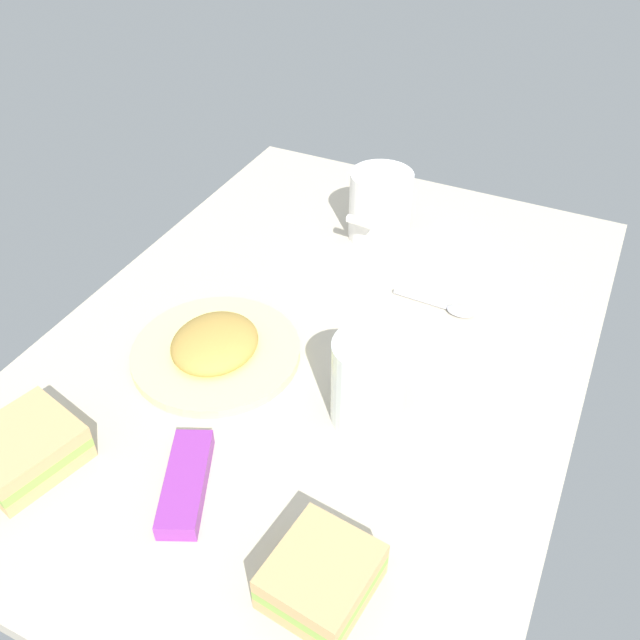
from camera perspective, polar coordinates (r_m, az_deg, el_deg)
The scene contains 8 objects.
tabletop at distance 86.89cm, azimuth 0.00°, elevation -2.02°, with size 90.00×64.00×2.00cm, color #BCB29E.
plate_of_food at distance 83.86cm, azimuth -8.75°, elevation -2.33°, with size 20.67×20.67×4.06cm.
coffee_mug_black at distance 102.77cm, azimuth 5.06°, elevation 9.59°, with size 11.66×9.25×10.47cm.
sandwich_main at distance 63.07cm, azimuth 0.12°, elevation -20.71°, with size 10.10×9.30×4.40cm.
sandwich_side at distance 77.22cm, azimuth -23.49°, elevation -9.86°, with size 12.20×11.46×4.40cm.
glass_of_milk at distance 73.60cm, azimuth 4.00°, elevation -5.35°, with size 7.97×7.97×10.60cm.
spoon at distance 91.99cm, azimuth 10.50°, elevation 1.10°, with size 2.54×11.22×0.80cm.
snack_bar at distance 71.23cm, azimuth -11.16°, elevation -13.19°, with size 12.03×3.95×2.00cm, color purple.
Camera 1 is at (58.18, 27.83, 59.24)cm, focal length 38.20 mm.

